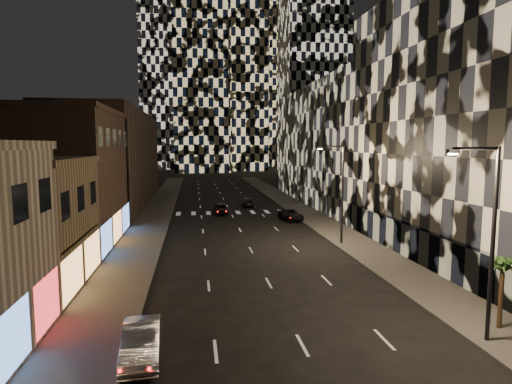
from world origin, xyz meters
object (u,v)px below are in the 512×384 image
object	(u,v)px
streetlight_near	(489,230)
streetlight_far	(340,187)
palm_tree	(503,270)
car_dark_oncoming	(248,202)
car_dark_midlane	(221,209)
car_dark_rightlane	(291,215)
car_silver_parked	(141,342)

from	to	relation	value
streetlight_near	streetlight_far	bearing A→B (deg)	90.00
streetlight_near	palm_tree	world-z (taller)	streetlight_near
car_dark_oncoming	car_dark_midlane	bearing A→B (deg)	60.82
streetlight_near	car_dark_rightlane	size ratio (longest dim) A/B	1.90
streetlight_near	car_silver_parked	distance (m)	16.25
palm_tree	car_dark_oncoming	bearing A→B (deg)	98.88
streetlight_far	car_silver_parked	world-z (taller)	streetlight_far
car_dark_oncoming	car_dark_rightlane	xyz separation A→B (m)	(3.68, -12.59, 0.04)
streetlight_far	car_dark_midlane	xyz separation A→B (m)	(-9.74, 18.95, -4.61)
car_dark_oncoming	streetlight_far	bearing A→B (deg)	105.88
car_silver_parked	car_dark_midlane	size ratio (longest dim) A/B	1.03
streetlight_near	car_dark_midlane	world-z (taller)	streetlight_near
streetlight_far	car_silver_parked	distance (m)	25.12
car_silver_parked	car_dark_oncoming	bearing A→B (deg)	73.69
palm_tree	car_dark_midlane	bearing A→B (deg)	106.88
car_silver_parked	palm_tree	distance (m)	17.46
streetlight_far	streetlight_near	bearing A→B (deg)	-90.00
car_dark_midlane	car_dark_rightlane	size ratio (longest dim) A/B	0.91
car_silver_parked	car_dark_rightlane	world-z (taller)	car_silver_parked
car_silver_parked	car_dark_oncoming	world-z (taller)	car_silver_parked
car_silver_parked	car_dark_midlane	xyz separation A→B (m)	(5.82, 38.13, 0.00)
car_dark_rightlane	car_silver_parked	bearing A→B (deg)	-118.40
car_dark_midlane	palm_tree	distance (m)	39.59
streetlight_near	car_dark_oncoming	size ratio (longest dim) A/B	2.11
streetlight_far	palm_tree	xyz separation A→B (m)	(1.74, -18.87, -2.26)
car_dark_midlane	car_dark_oncoming	xyz separation A→B (m)	(4.51, 6.79, -0.12)
car_dark_midlane	palm_tree	bearing A→B (deg)	-73.68
car_silver_parked	car_dark_oncoming	xyz separation A→B (m)	(10.33, 44.92, -0.12)
car_dark_oncoming	palm_tree	bearing A→B (deg)	103.28
car_silver_parked	palm_tree	bearing A→B (deg)	-2.33
streetlight_far	car_dark_midlane	size ratio (longest dim) A/B	2.08
streetlight_far	car_silver_parked	xyz separation A→B (m)	(-15.55, -19.18, -4.61)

